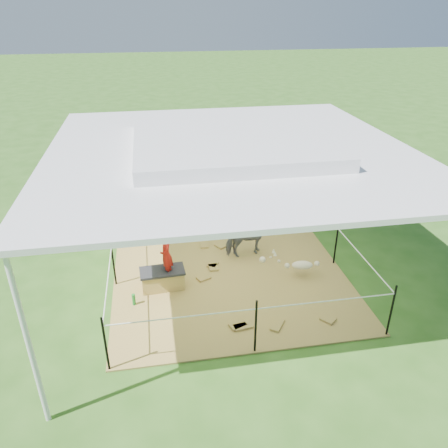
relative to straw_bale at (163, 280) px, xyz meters
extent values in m
plane|color=#2D5919|center=(1.34, 0.27, -0.21)|extent=(90.00, 90.00, 0.00)
cube|color=brown|center=(1.34, 0.27, -0.19)|extent=(4.60, 4.60, 0.03)
cylinder|color=silver|center=(-1.66, 3.27, 1.09)|extent=(0.07, 0.07, 2.60)
cylinder|color=silver|center=(4.34, 3.27, 1.09)|extent=(0.07, 0.07, 2.60)
cylinder|color=silver|center=(-1.66, -2.73, 1.09)|extent=(0.07, 0.07, 2.60)
cube|color=white|center=(1.34, 0.27, 2.43)|extent=(6.30, 6.30, 0.08)
cube|color=white|center=(1.34, 0.27, 2.58)|extent=(3.30, 3.30, 0.22)
cylinder|color=black|center=(-0.91, 2.52, 0.29)|extent=(0.04, 0.04, 1.00)
cylinder|color=black|center=(1.34, 2.52, 0.29)|extent=(0.04, 0.04, 1.00)
cylinder|color=black|center=(3.59, 2.52, 0.29)|extent=(0.04, 0.04, 1.00)
cylinder|color=black|center=(-0.91, 0.27, 0.29)|extent=(0.04, 0.04, 1.00)
cylinder|color=black|center=(3.59, 0.27, 0.29)|extent=(0.04, 0.04, 1.00)
cylinder|color=black|center=(-0.91, -1.98, 0.29)|extent=(0.04, 0.04, 1.00)
cylinder|color=black|center=(1.34, -1.98, 0.29)|extent=(0.04, 0.04, 1.00)
cylinder|color=black|center=(3.59, -1.98, 0.29)|extent=(0.04, 0.04, 1.00)
cylinder|color=white|center=(1.34, 2.52, 0.64)|extent=(4.50, 0.02, 0.02)
cylinder|color=white|center=(1.34, -1.98, 0.64)|extent=(4.50, 0.02, 0.02)
cylinder|color=white|center=(3.59, 0.27, 0.64)|extent=(0.02, 4.50, 0.02)
cylinder|color=white|center=(-0.91, 0.27, 0.64)|extent=(0.02, 4.50, 0.02)
cube|color=#A9913D|center=(0.00, 0.00, 0.00)|extent=(0.81, 0.44, 0.35)
cube|color=black|center=(0.00, 0.00, 0.20)|extent=(0.87, 0.49, 0.04)
imported|color=red|center=(0.10, 0.00, 0.65)|extent=(0.25, 0.36, 0.95)
cylinder|color=#1B7B27|center=(-0.55, -0.45, -0.07)|extent=(0.06, 0.06, 0.22)
imported|color=#47474C|center=(1.88, 0.88, 0.23)|extent=(1.04, 0.62, 0.82)
cylinder|color=pink|center=(1.88, 0.88, 0.70)|extent=(0.25, 0.25, 0.12)
cylinder|color=#1B35CE|center=(5.20, 6.49, 0.29)|extent=(0.65, 0.65, 0.98)
cube|color=#54301C|center=(3.54, 8.69, 0.15)|extent=(1.96, 1.60, 0.72)
cube|color=brown|center=(6.37, 9.68, 0.12)|extent=(1.68, 1.29, 0.65)
imported|color=#3485C5|center=(3.53, 7.36, 0.42)|extent=(0.66, 0.54, 1.25)
camera|label=1|loc=(-0.03, -7.07, 4.75)|focal=35.00mm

